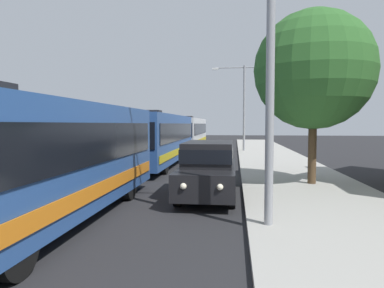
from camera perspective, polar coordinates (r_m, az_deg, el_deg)
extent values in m
cube|color=#284C8C|center=(9.60, -21.70, -1.87)|extent=(2.50, 10.40, 2.70)
cube|color=black|center=(9.04, -14.66, 0.17)|extent=(0.04, 9.57, 1.00)
cube|color=black|center=(10.25, -27.98, 0.25)|extent=(0.04, 9.57, 1.00)
cube|color=orange|center=(9.17, -14.50, -7.02)|extent=(0.03, 9.88, 0.36)
cylinder|color=black|center=(6.56, -26.72, -15.04)|extent=(0.28, 1.00, 1.00)
cylinder|color=black|center=(11.96, -10.23, -6.52)|extent=(0.28, 1.00, 1.00)
cylinder|color=black|center=(12.77, -19.76, -6.03)|extent=(0.28, 1.00, 1.00)
cube|color=#284C8C|center=(21.51, -5.39, 1.07)|extent=(2.50, 12.09, 2.70)
cube|color=black|center=(21.27, -2.05, 2.00)|extent=(0.04, 11.12, 1.00)
cube|color=black|center=(21.81, -8.66, 2.00)|extent=(0.04, 11.12, 1.00)
cube|color=black|center=(15.64, -10.15, 1.31)|extent=(2.30, 0.04, 1.20)
cube|color=gold|center=(21.32, -2.02, -1.09)|extent=(0.03, 11.49, 0.36)
cube|color=black|center=(17.98, -7.90, 5.18)|extent=(1.75, 0.90, 0.16)
cylinder|color=black|center=(17.72, -4.48, -3.29)|extent=(0.28, 1.00, 1.00)
cylinder|color=black|center=(18.28, -11.27, -3.14)|extent=(0.28, 1.00, 1.00)
cylinder|color=black|center=(24.66, -1.22, -1.43)|extent=(0.28, 1.00, 1.00)
cylinder|color=black|center=(25.06, -6.21, -1.37)|extent=(0.28, 1.00, 1.00)
cube|color=silver|center=(34.92, -0.61, 1.92)|extent=(2.50, 12.23, 2.70)
cube|color=black|center=(34.77, 1.47, 2.49)|extent=(0.04, 11.26, 1.00)
cube|color=black|center=(35.10, -2.67, 2.50)|extent=(0.04, 11.26, 1.00)
cube|color=black|center=(28.84, -2.22, 2.23)|extent=(2.30, 0.04, 1.20)
cube|color=gold|center=(34.80, 1.48, 0.60)|extent=(0.03, 11.62, 0.36)
cube|color=black|center=(31.28, -1.50, 4.39)|extent=(1.75, 0.90, 0.16)
cylinder|color=black|center=(31.07, 0.48, -0.46)|extent=(0.28, 1.00, 1.00)
cylinder|color=black|center=(31.40, -3.51, -0.43)|extent=(0.28, 1.00, 1.00)
cylinder|color=black|center=(38.18, 1.69, 0.24)|extent=(0.28, 1.00, 1.00)
cylinder|color=black|center=(38.45, -1.57, 0.26)|extent=(0.28, 1.00, 1.00)
cube|color=black|center=(12.20, 2.66, -5.32)|extent=(1.84, 4.95, 0.80)
cube|color=black|center=(12.25, 2.73, -1.52)|extent=(1.62, 2.87, 0.80)
cube|color=black|center=(12.25, 2.73, -1.52)|extent=(1.66, 2.97, 0.44)
sphere|color=#F9EFCC|center=(9.79, -1.41, -6.86)|extent=(0.18, 0.18, 0.18)
sphere|color=#F9EFCC|center=(9.70, 4.56, -6.97)|extent=(0.18, 0.18, 0.18)
cylinder|color=black|center=(10.85, -2.32, -8.27)|extent=(0.22, 0.70, 0.70)
cylinder|color=black|center=(10.72, 6.46, -8.44)|extent=(0.22, 0.70, 0.70)
cylinder|color=black|center=(13.84, -0.26, -5.76)|extent=(0.22, 0.70, 0.70)
cylinder|color=black|center=(13.73, 6.58, -5.85)|extent=(0.22, 0.70, 0.70)
cylinder|color=gray|center=(8.61, 12.62, 16.11)|extent=(0.20, 0.20, 8.59)
cylinder|color=gray|center=(31.73, 8.44, 5.77)|extent=(0.20, 0.20, 7.55)
cylinder|color=gray|center=(32.08, 6.15, 12.18)|extent=(2.57, 0.10, 0.10)
cube|color=silver|center=(32.12, 3.80, 12.04)|extent=(0.56, 0.28, 0.16)
cylinder|color=gray|center=(32.15, 10.84, 12.12)|extent=(2.57, 0.10, 0.10)
cube|color=silver|center=(32.24, 13.18, 11.92)|extent=(0.56, 0.28, 0.16)
cylinder|color=#4C3823|center=(14.77, 18.88, -1.02)|extent=(0.32, 0.32, 2.62)
sphere|color=#2D6028|center=(14.88, 19.11, 11.27)|extent=(4.66, 4.66, 4.66)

